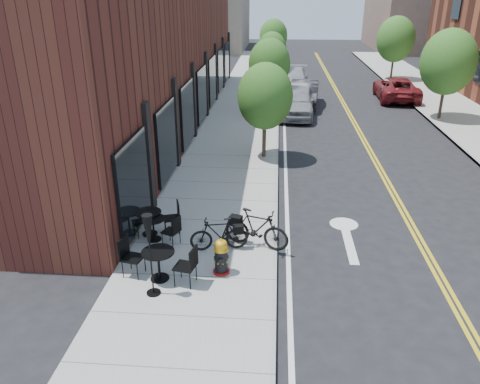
{
  "coord_description": "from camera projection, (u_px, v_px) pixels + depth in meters",
  "views": [
    {
      "loc": [
        -0.13,
        -9.44,
        6.49
      ],
      "look_at": [
        -1.13,
        3.16,
        1.0
      ],
      "focal_mm": 35.0,
      "sensor_mm": 36.0,
      "label": 1
    }
  ],
  "objects": [
    {
      "name": "tree_far_c",
      "position": [
        396.0,
        39.0,
        34.97
      ],
      "size": [
        2.8,
        2.8,
        4.62
      ],
      "color": "#382B1E",
      "rests_on": "sidewalk_far"
    },
    {
      "name": "parked_car_far",
      "position": [
        396.0,
        89.0,
        29.63
      ],
      "size": [
        2.56,
        5.19,
        1.42
      ],
      "primitive_type": "imported",
      "rotation": [
        0.0,
        0.0,
        3.1
      ],
      "color": "maroon",
      "rests_on": "ground"
    },
    {
      "name": "bistro_set_c",
      "position": [
        153.0,
        226.0,
        12.78
      ],
      "size": [
        1.6,
        1.0,
        0.85
      ],
      "rotation": [
        0.0,
        0.0,
        -0.41
      ],
      "color": "black",
      "rests_on": "sidewalk_near"
    },
    {
      "name": "bistro_set_b",
      "position": [
        149.0,
        219.0,
        13.07
      ],
      "size": [
        1.73,
        0.92,
        0.91
      ],
      "rotation": [
        0.0,
        0.0,
        0.31
      ],
      "color": "black",
      "rests_on": "sidewalk_near"
    },
    {
      "name": "bistro_set_a",
      "position": [
        158.0,
        261.0,
        11.01
      ],
      "size": [
        1.86,
        0.93,
        0.98
      ],
      "rotation": [
        0.0,
        0.0,
        -0.21
      ],
      "color": "black",
      "rests_on": "sidewalk_near"
    },
    {
      "name": "bicycle_left",
      "position": [
        219.0,
        234.0,
        12.28
      ],
      "size": [
        1.6,
        0.74,
        0.93
      ],
      "primitive_type": "imported",
      "rotation": [
        0.0,
        0.0,
        -1.37
      ],
      "color": "black",
      "rests_on": "sidewalk_near"
    },
    {
      "name": "bicycle_right",
      "position": [
        256.0,
        229.0,
        12.39
      ],
      "size": [
        1.87,
        1.04,
        1.08
      ],
      "primitive_type": "imported",
      "rotation": [
        0.0,
        0.0,
        1.26
      ],
      "color": "black",
      "rests_on": "sidewalk_near"
    },
    {
      "name": "parked_car_a",
      "position": [
        297.0,
        102.0,
        25.72
      ],
      "size": [
        2.38,
        4.94,
        1.63
      ],
      "primitive_type": "imported",
      "rotation": [
        0.0,
        0.0,
        -0.1
      ],
      "color": "#96989D",
      "rests_on": "ground"
    },
    {
      "name": "ground",
      "position": [
        276.0,
        284.0,
        11.21
      ],
      "size": [
        120.0,
        120.0,
        0.0
      ],
      "primitive_type": "plane",
      "color": "black",
      "rests_on": "ground"
    },
    {
      "name": "tree_near_c",
      "position": [
        272.0,
        50.0,
        33.1
      ],
      "size": [
        2.1,
        2.1,
        3.67
      ],
      "color": "#382B1E",
      "rests_on": "sidewalk_near"
    },
    {
      "name": "tree_far_b",
      "position": [
        448.0,
        62.0,
        24.0
      ],
      "size": [
        2.8,
        2.8,
        4.62
      ],
      "color": "#382B1E",
      "rests_on": "sidewalk_far"
    },
    {
      "name": "parked_car_b",
      "position": [
        304.0,
        94.0,
        27.95
      ],
      "size": [
        2.02,
        4.69,
        1.5
      ],
      "primitive_type": "imported",
      "rotation": [
        0.0,
        0.0,
        -0.1
      ],
      "color": "black",
      "rests_on": "ground"
    },
    {
      "name": "parked_car_c",
      "position": [
        294.0,
        78.0,
        33.53
      ],
      "size": [
        2.28,
        4.72,
        1.32
      ],
      "primitive_type": "imported",
      "rotation": [
        0.0,
        0.0,
        -0.1
      ],
      "color": "#ABABB0",
      "rests_on": "ground"
    },
    {
      "name": "building_near",
      "position": [
        149.0,
        55.0,
        23.08
      ],
      "size": [
        5.0,
        28.0,
        7.0
      ],
      "primitive_type": "cube",
      "color": "#491C17",
      "rests_on": "ground"
    },
    {
      "name": "sidewalk_near",
      "position": [
        233.0,
        149.0,
        20.47
      ],
      "size": [
        4.0,
        70.0,
        0.12
      ],
      "primitive_type": "cube",
      "color": "#9E9B93",
      "rests_on": "ground"
    },
    {
      "name": "tree_near_a",
      "position": [
        265.0,
        96.0,
        18.44
      ],
      "size": [
        2.2,
        2.2,
        3.81
      ],
      "color": "#382B1E",
      "rests_on": "sidewalk_near"
    },
    {
      "name": "tree_near_d",
      "position": [
        273.0,
        36.0,
        40.31
      ],
      "size": [
        2.4,
        2.4,
        4.11
      ],
      "color": "#382B1E",
      "rests_on": "sidewalk_near"
    },
    {
      "name": "bg_building_left",
      "position": [
        211.0,
        3.0,
        53.68
      ],
      "size": [
        8.0,
        14.0,
        10.0
      ],
      "primitive_type": "cube",
      "color": "#726656",
      "rests_on": "ground"
    },
    {
      "name": "tree_near_b",
      "position": [
        269.0,
        64.0,
        25.71
      ],
      "size": [
        2.3,
        2.3,
        3.98
      ],
      "color": "#382B1E",
      "rests_on": "sidewalk_near"
    },
    {
      "name": "fire_hydrant",
      "position": [
        221.0,
        257.0,
        11.28
      ],
      "size": [
        0.52,
        0.52,
        0.93
      ],
      "rotation": [
        0.0,
        0.0,
        0.37
      ],
      "color": "maroon",
      "rests_on": "sidewalk_near"
    },
    {
      "name": "patio_umbrella",
      "position": [
        149.0,
        238.0,
        10.09
      ],
      "size": [
        0.32,
        0.32,
        1.99
      ],
      "color": "black",
      "rests_on": "sidewalk_near"
    }
  ]
}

